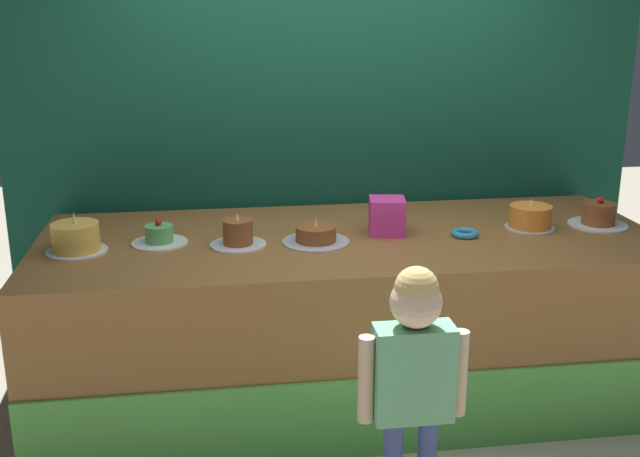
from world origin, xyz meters
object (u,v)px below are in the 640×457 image
(cake_far_left, at_px, (76,238))
(cake_far_right, at_px, (598,216))
(cake_center_left, at_px, (238,235))
(cake_left, at_px, (159,236))
(pink_box, at_px, (387,216))
(cake_center_right, at_px, (316,236))
(donut, at_px, (465,233))
(child_figure, at_px, (414,365))
(cake_right, at_px, (530,217))

(cake_far_left, bearing_deg, cake_far_right, 1.44)
(cake_center_left, bearing_deg, cake_left, 167.28)
(pink_box, bearing_deg, cake_center_right, -164.65)
(cake_far_left, bearing_deg, pink_box, 3.23)
(donut, xyz_separation_m, cake_left, (-1.57, 0.10, 0.02))
(child_figure, bearing_deg, cake_center_left, 120.32)
(child_figure, distance_m, cake_far_right, 1.78)
(donut, height_order, cake_center_right, cake_center_right)
(child_figure, distance_m, cake_far_left, 1.80)
(cake_center_right, relative_size, cake_far_right, 1.07)
(child_figure, relative_size, donut, 7.95)
(cake_left, bearing_deg, cake_far_left, -168.59)
(cake_left, relative_size, cake_center_right, 0.83)
(cake_left, relative_size, cake_far_right, 0.89)
(pink_box, relative_size, cake_far_right, 0.60)
(pink_box, relative_size, cake_left, 0.67)
(cake_left, distance_m, cake_center_right, 0.79)
(donut, bearing_deg, cake_right, 12.48)
(pink_box, xyz_separation_m, cake_left, (-1.18, -0.01, -0.06))
(child_figure, distance_m, cake_center_right, 1.11)
(cake_center_right, distance_m, cake_right, 1.18)
(cake_center_left, height_order, cake_center_right, cake_center_left)
(pink_box, height_order, cake_right, pink_box)
(cake_center_left, height_order, cake_right, cake_center_left)
(child_figure, relative_size, cake_center_right, 3.31)
(cake_center_right, bearing_deg, cake_left, 172.87)
(cake_far_left, xyz_separation_m, cake_center_left, (0.79, -0.01, -0.01))
(cake_right, bearing_deg, pink_box, 178.32)
(donut, bearing_deg, cake_far_right, 6.55)
(pink_box, xyz_separation_m, cake_center_right, (-0.39, -0.11, -0.06))
(cake_far_left, relative_size, cake_right, 1.10)
(child_figure, bearing_deg, cake_center_right, 102.42)
(cake_far_left, bearing_deg, cake_left, 11.41)
(child_figure, distance_m, pink_box, 1.21)
(cake_center_left, xyz_separation_m, cake_far_right, (1.97, 0.08, -0.00))
(pink_box, distance_m, cake_center_right, 0.41)
(cake_far_left, distance_m, cake_left, 0.40)
(cake_center_right, bearing_deg, child_figure, -77.58)
(donut, relative_size, cake_center_right, 0.42)
(pink_box, distance_m, cake_left, 1.18)
(child_figure, xyz_separation_m, cake_left, (-1.02, 1.16, 0.21))
(cake_center_left, distance_m, cake_far_right, 1.97)
(cake_left, xyz_separation_m, cake_center_right, (0.79, -0.10, -0.00))
(cake_far_right, bearing_deg, cake_center_right, -176.79)
(cake_far_right, bearing_deg, cake_center_left, -177.72)
(donut, xyz_separation_m, cake_far_right, (0.79, 0.09, 0.04))
(pink_box, bearing_deg, child_figure, -97.73)
(cake_center_right, xyz_separation_m, cake_right, (1.18, 0.08, 0.03))
(child_figure, bearing_deg, cake_far_right, 40.70)
(cake_left, height_order, cake_far_right, cake_far_right)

